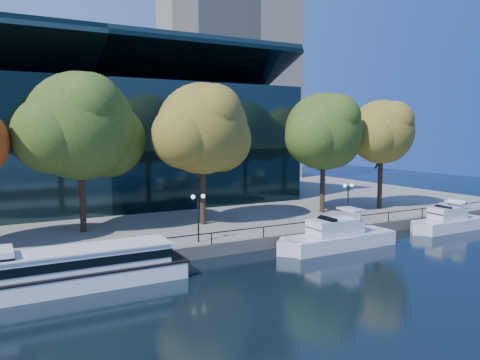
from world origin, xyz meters
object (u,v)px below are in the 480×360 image
tree_4 (325,133)px  lamp_1 (198,207)px  tree_5 (383,133)px  tree_2 (83,128)px  tour_boat (67,269)px  cruiser_near (335,236)px  tree_3 (204,131)px  lamp_2 (348,194)px  cruiser_far (447,221)px

tree_4 → lamp_1: (-18.43, -6.46, -6.01)m
tree_4 → tree_5: size_ratio=1.05×
tree_2 → lamp_1: size_ratio=3.61×
tour_boat → cruiser_near: bearing=-0.7°
tour_boat → tree_3: tree_3 is taller
lamp_2 → tree_3: bearing=152.0°
lamp_2 → tree_4: bearing=71.3°
lamp_1 → tree_2: bearing=130.5°
cruiser_near → lamp_2: size_ratio=2.92×
tree_3 → lamp_1: 9.88m
lamp_2 → tree_5: bearing=28.1°
tour_boat → cruiser_far: (37.21, -0.14, -0.33)m
tour_boat → tree_2: bearing=74.2°
cruiser_far → lamp_2: 11.11m
tour_boat → cruiser_far: size_ratio=1.71×
cruiser_near → cruiser_far: (14.96, 0.15, -0.06)m
tree_3 → tree_5: size_ratio=1.08×
tree_4 → lamp_2: tree_4 is taller
lamp_1 → lamp_2: size_ratio=1.00×
tree_4 → lamp_1: tree_4 is taller
cruiser_near → tree_4: bearing=55.7°
tree_2 → tree_5: (33.59, -3.45, -0.52)m
tour_boat → cruiser_near: size_ratio=1.39×
tour_boat → cruiser_far: cruiser_far is taller
tree_4 → tree_3: bearing=179.1°
tree_2 → lamp_2: bearing=-20.2°
cruiser_far → tree_2: (-33.67, 12.66, 9.48)m
tour_boat → tree_3: bearing=35.6°
tree_2 → tree_3: 11.29m
tour_boat → lamp_2: 27.64m
tree_5 → tree_2: bearing=174.1°
cruiser_near → lamp_2: 7.09m
cruiser_far → tree_2: size_ratio=0.66×
tour_boat → tree_4: (29.43, 10.25, 8.67)m
tree_5 → lamp_1: 27.32m
tour_boat → tree_4: 32.35m
tour_boat → tree_4: bearing=19.2°
cruiser_far → tree_4: 15.79m
tree_2 → tree_3: (11.11, -2.04, -0.20)m
cruiser_near → lamp_2: lamp_2 is taller
cruiser_far → lamp_1: bearing=171.5°
cruiser_near → lamp_1: size_ratio=2.92×
tree_2 → tree_5: 33.77m
tree_4 → tree_5: 7.79m
cruiser_far → tour_boat: bearing=179.8°
lamp_1 → cruiser_far: bearing=-8.5°
tour_boat → lamp_1: 11.94m
cruiser_far → lamp_1: lamp_1 is taller
tree_4 → lamp_2: (-2.18, -6.46, -6.01)m
tree_5 → lamp_1: tree_5 is taller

